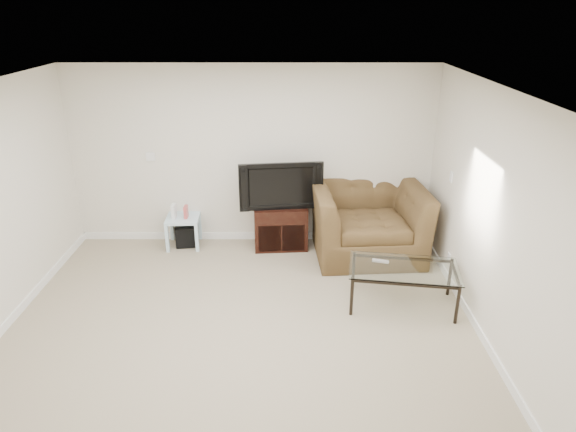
{
  "coord_description": "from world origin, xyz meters",
  "views": [
    {
      "loc": [
        0.51,
        -4.35,
        3.2
      ],
      "look_at": [
        0.5,
        1.2,
        0.9
      ],
      "focal_mm": 32.0,
      "sensor_mm": 36.0,
      "label": 1
    }
  ],
  "objects_px": {
    "television": "(280,184)",
    "coffee_table": "(402,286)",
    "side_table": "(184,231)",
    "recliner": "(368,209)",
    "tv_stand": "(280,226)",
    "subwoofer": "(186,235)"
  },
  "relations": [
    {
      "from": "television",
      "to": "coffee_table",
      "type": "xyz_separation_m",
      "value": [
        1.41,
        -1.53,
        -0.7
      ]
    },
    {
      "from": "side_table",
      "to": "recliner",
      "type": "relative_size",
      "value": 0.31
    },
    {
      "from": "television",
      "to": "recliner",
      "type": "bearing_deg",
      "value": -16.68
    },
    {
      "from": "tv_stand",
      "to": "subwoofer",
      "type": "relative_size",
      "value": 2.52
    },
    {
      "from": "subwoofer",
      "to": "recliner",
      "type": "bearing_deg",
      "value": -5.63
    },
    {
      "from": "tv_stand",
      "to": "side_table",
      "type": "distance_m",
      "value": 1.37
    },
    {
      "from": "subwoofer",
      "to": "recliner",
      "type": "relative_size",
      "value": 0.2
    },
    {
      "from": "side_table",
      "to": "coffee_table",
      "type": "relative_size",
      "value": 0.38
    },
    {
      "from": "television",
      "to": "tv_stand",
      "type": "bearing_deg",
      "value": 87.23
    },
    {
      "from": "subwoofer",
      "to": "side_table",
      "type": "bearing_deg",
      "value": -143.12
    },
    {
      "from": "tv_stand",
      "to": "recliner",
      "type": "height_order",
      "value": "recliner"
    },
    {
      "from": "side_table",
      "to": "tv_stand",
      "type": "bearing_deg",
      "value": 0.0
    },
    {
      "from": "tv_stand",
      "to": "coffee_table",
      "type": "xyz_separation_m",
      "value": [
        1.41,
        -1.56,
        -0.07
      ]
    },
    {
      "from": "television",
      "to": "side_table",
      "type": "xyz_separation_m",
      "value": [
        -1.37,
        0.03,
        -0.72
      ]
    },
    {
      "from": "tv_stand",
      "to": "television",
      "type": "bearing_deg",
      "value": -90.0
    },
    {
      "from": "side_table",
      "to": "coffee_table",
      "type": "xyz_separation_m",
      "value": [
        2.78,
        -1.56,
        0.02
      ]
    },
    {
      "from": "side_table",
      "to": "subwoofer",
      "type": "xyz_separation_m",
      "value": [
        0.03,
        0.02,
        -0.06
      ]
    },
    {
      "from": "tv_stand",
      "to": "television",
      "type": "height_order",
      "value": "television"
    },
    {
      "from": "tv_stand",
      "to": "recliner",
      "type": "relative_size",
      "value": 0.5
    },
    {
      "from": "side_table",
      "to": "coffee_table",
      "type": "bearing_deg",
      "value": -29.27
    },
    {
      "from": "tv_stand",
      "to": "coffee_table",
      "type": "distance_m",
      "value": 2.1
    },
    {
      "from": "side_table",
      "to": "coffee_table",
      "type": "distance_m",
      "value": 3.19
    }
  ]
}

